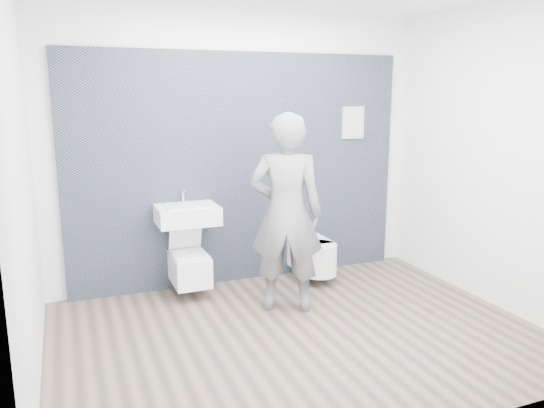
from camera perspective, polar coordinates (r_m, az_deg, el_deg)
name	(u,v)px	position (r m, az deg, el deg)	size (l,w,h in m)	color
ground	(298,333)	(4.61, 2.83, -13.73)	(4.00, 4.00, 0.00)	brown
room_shell	(300,126)	(4.16, 3.08, 8.41)	(4.00, 4.00, 4.00)	silver
tile_wall	(243,278)	(5.87, -3.16, -7.95)	(3.60, 0.06, 2.40)	black
washbasin	(187,214)	(5.24, -9.10, -1.08)	(0.59, 0.45, 0.45)	white
toilet_square	(190,267)	(5.36, -8.86, -6.66)	(0.34, 0.50, 0.66)	white
toilet_rounded	(314,256)	(5.73, 4.59, -5.60)	(0.37, 0.63, 0.34)	white
info_placard	(348,265)	(6.34, 8.23, -6.54)	(0.26, 0.03, 0.35)	white
visitor	(286,214)	(4.81, 1.53, -1.04)	(0.67, 0.44, 1.83)	gray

